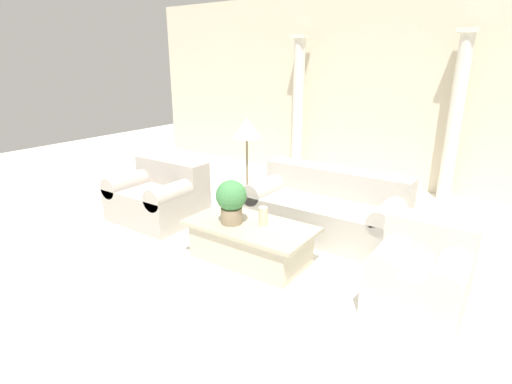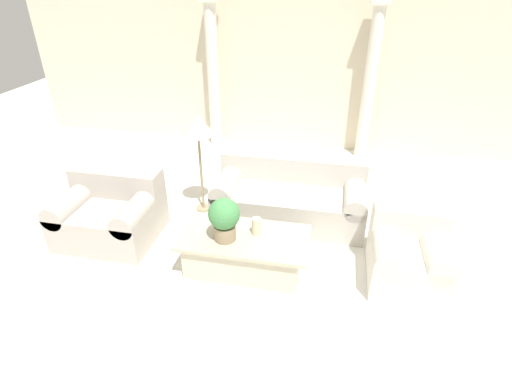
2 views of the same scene
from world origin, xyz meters
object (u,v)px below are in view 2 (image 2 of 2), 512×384
(loveseat, at_px, (111,211))
(floor_lamp, at_px, (198,128))
(potted_plant, at_px, (224,218))
(armchair, at_px, (408,252))
(coffee_table, at_px, (244,252))
(sofa_long, at_px, (290,195))

(loveseat, xyz_separation_m, floor_lamp, (0.91, 0.79, 0.84))
(loveseat, bearing_deg, floor_lamp, 41.23)
(potted_plant, relative_size, floor_lamp, 0.35)
(armchair, bearing_deg, coffee_table, -173.79)
(floor_lamp, relative_size, armchair, 1.65)
(potted_plant, height_order, armchair, potted_plant)
(loveseat, xyz_separation_m, armchair, (3.46, -0.11, -0.00))
(sofa_long, relative_size, armchair, 2.30)
(coffee_table, bearing_deg, armchair, 6.21)
(sofa_long, bearing_deg, armchair, -35.33)
(potted_plant, xyz_separation_m, floor_lamp, (-0.65, 1.18, 0.49))
(coffee_table, height_order, potted_plant, potted_plant)
(coffee_table, bearing_deg, sofa_long, 73.09)
(armchair, bearing_deg, floor_lamp, 160.43)
(potted_plant, bearing_deg, loveseat, 166.21)
(sofa_long, distance_m, floor_lamp, 1.46)
(floor_lamp, distance_m, armchair, 2.83)
(coffee_table, bearing_deg, loveseat, 170.30)
(sofa_long, distance_m, potted_plant, 1.40)
(floor_lamp, bearing_deg, armchair, -19.57)
(potted_plant, height_order, floor_lamp, floor_lamp)
(sofa_long, xyz_separation_m, coffee_table, (-0.35, -1.15, -0.11))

